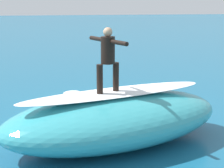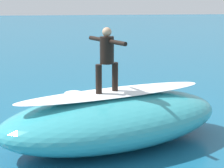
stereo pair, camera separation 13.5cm
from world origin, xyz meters
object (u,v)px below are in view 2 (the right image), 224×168
(surfboard_riding, at_px, (107,94))
(surfer_riding, at_px, (107,55))
(surfboard_paddling, at_px, (115,100))
(surfer_paddling, at_px, (118,97))

(surfboard_riding, xyz_separation_m, surfer_riding, (-0.00, 0.00, 1.02))
(surfer_riding, bearing_deg, surfboard_riding, -28.11)
(surfboard_paddling, bearing_deg, surfer_paddling, 180.00)
(surfer_riding, distance_m, surfboard_paddling, 4.89)
(surfer_riding, xyz_separation_m, surfer_paddling, (-0.81, -4.07, -2.27))
(surfboard_paddling, xyz_separation_m, surfer_paddling, (-0.08, 0.11, 0.17))
(surfboard_riding, height_order, surfboard_paddling, surfboard_riding)
(surfer_riding, bearing_deg, surfboard_paddling, -128.00)
(surfboard_paddling, relative_size, surfer_paddling, 1.65)
(surfboard_riding, distance_m, surfer_paddling, 4.33)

